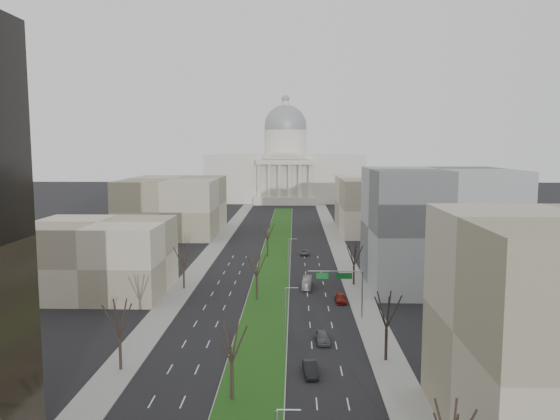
% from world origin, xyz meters
% --- Properties ---
extents(ground, '(600.00, 600.00, 0.00)m').
position_xyz_m(ground, '(0.00, 120.00, 0.00)').
color(ground, black).
rests_on(ground, ground).
extents(median, '(8.00, 222.03, 0.20)m').
position_xyz_m(median, '(0.00, 118.99, 0.10)').
color(median, '#999993').
rests_on(median, ground).
extents(sidewalk_left, '(5.00, 330.00, 0.15)m').
position_xyz_m(sidewalk_left, '(-17.50, 95.00, 0.07)').
color(sidewalk_left, gray).
rests_on(sidewalk_left, ground).
extents(sidewalk_right, '(5.00, 330.00, 0.15)m').
position_xyz_m(sidewalk_right, '(17.50, 95.00, 0.07)').
color(sidewalk_right, gray).
rests_on(sidewalk_right, ground).
extents(capitol, '(80.00, 46.00, 55.00)m').
position_xyz_m(capitol, '(0.00, 269.59, 16.31)').
color(capitol, beige).
rests_on(capitol, ground).
extents(building_beige_left, '(26.00, 22.00, 14.00)m').
position_xyz_m(building_beige_left, '(-33.00, 85.00, 7.00)').
color(building_beige_left, tan).
rests_on(building_beige_left, ground).
extents(building_grey_right, '(28.00, 26.00, 24.00)m').
position_xyz_m(building_grey_right, '(34.00, 92.00, 12.00)').
color(building_grey_right, slate).
rests_on(building_grey_right, ground).
extents(building_far_left, '(30.00, 40.00, 18.00)m').
position_xyz_m(building_far_left, '(-35.00, 160.00, 9.00)').
color(building_far_left, gray).
rests_on(building_far_left, ground).
extents(building_far_right, '(30.00, 40.00, 18.00)m').
position_xyz_m(building_far_right, '(35.00, 165.00, 9.00)').
color(building_far_right, tan).
rests_on(building_far_right, ground).
extents(tree_left_mid, '(5.40, 5.40, 9.72)m').
position_xyz_m(tree_left_mid, '(-17.20, 48.00, 7.00)').
color(tree_left_mid, black).
rests_on(tree_left_mid, ground).
extents(tree_left_far, '(5.28, 5.28, 9.50)m').
position_xyz_m(tree_left_far, '(-17.20, 88.00, 6.84)').
color(tree_left_far, black).
rests_on(tree_left_far, ground).
extents(tree_right_mid, '(5.52, 5.52, 9.94)m').
position_xyz_m(tree_right_mid, '(17.20, 52.00, 7.16)').
color(tree_right_mid, black).
rests_on(tree_right_mid, ground).
extents(tree_right_far, '(5.04, 5.04, 9.07)m').
position_xyz_m(tree_right_far, '(17.20, 92.00, 6.53)').
color(tree_right_far, black).
rests_on(tree_right_far, ground).
extents(tree_median_a, '(5.40, 5.40, 9.72)m').
position_xyz_m(tree_median_a, '(-2.00, 40.00, 7.00)').
color(tree_median_a, black).
rests_on(tree_median_a, ground).
extents(tree_median_b, '(5.40, 5.40, 9.72)m').
position_xyz_m(tree_median_b, '(-2.00, 80.00, 7.00)').
color(tree_median_b, black).
rests_on(tree_median_b, ground).
extents(tree_median_c, '(5.40, 5.40, 9.72)m').
position_xyz_m(tree_median_c, '(-2.00, 120.00, 7.00)').
color(tree_median_c, black).
rests_on(tree_median_c, ground).
extents(streetlamp_median_b, '(1.90, 0.20, 9.16)m').
position_xyz_m(streetlamp_median_b, '(3.76, 55.00, 4.81)').
color(streetlamp_median_b, gray).
rests_on(streetlamp_median_b, ground).
extents(streetlamp_median_c, '(1.90, 0.20, 9.16)m').
position_xyz_m(streetlamp_median_c, '(3.76, 95.00, 4.81)').
color(streetlamp_median_c, gray).
rests_on(streetlamp_median_c, ground).
extents(mast_arm_signs, '(9.12, 0.24, 8.09)m').
position_xyz_m(mast_arm_signs, '(13.49, 70.03, 6.11)').
color(mast_arm_signs, gray).
rests_on(mast_arm_signs, ground).
extents(car_grey_near, '(2.31, 5.03, 1.67)m').
position_xyz_m(car_grey_near, '(9.08, 58.68, 0.84)').
color(car_grey_near, '#4A4B51').
rests_on(car_grey_near, ground).
extents(car_black, '(2.08, 5.00, 1.61)m').
position_xyz_m(car_black, '(7.01, 47.27, 0.81)').
color(car_black, black).
rests_on(car_black, ground).
extents(car_red, '(2.03, 4.99, 1.45)m').
position_xyz_m(car_red, '(13.50, 79.52, 0.72)').
color(car_red, maroon).
rests_on(car_red, ground).
extents(car_grey_far, '(2.29, 4.85, 1.34)m').
position_xyz_m(car_grey_far, '(7.58, 123.28, 0.67)').
color(car_grey_far, '#515559').
rests_on(car_grey_far, ground).
extents(box_van, '(2.23, 7.57, 2.08)m').
position_xyz_m(box_van, '(7.50, 89.75, 1.04)').
color(box_van, silver).
rests_on(box_van, ground).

